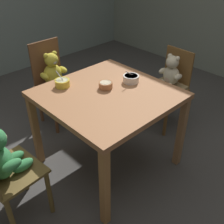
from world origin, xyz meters
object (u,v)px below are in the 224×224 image
at_px(porridge_bowl_terracotta_center, 106,85).
at_px(porridge_bowl_white_far_center, 131,79).
at_px(teddy_chair_far_center, 169,81).
at_px(dining_table, 108,102).
at_px(teddy_chair_near_left, 54,76).
at_px(teddy_chair_near_front, 2,162).
at_px(porridge_bowl_yellow_near_left, 62,83).

relative_size(porridge_bowl_terracotta_center, porridge_bowl_white_far_center, 0.78).
height_order(teddy_chair_far_center, porridge_bowl_white_far_center, porridge_bowl_white_far_center).
xyz_separation_m(dining_table, porridge_bowl_terracotta_center, (-0.07, 0.04, 0.11)).
bearing_deg(teddy_chair_near_left, porridge_bowl_terracotta_center, -1.73).
bearing_deg(teddy_chair_near_front, porridge_bowl_yellow_near_left, 17.18).
relative_size(teddy_chair_far_center, porridge_bowl_yellow_near_left, 6.32).
height_order(dining_table, porridge_bowl_yellow_near_left, porridge_bowl_yellow_near_left).
bearing_deg(dining_table, teddy_chair_near_front, -92.89).
distance_m(dining_table, teddy_chair_near_left, 0.93).
distance_m(teddy_chair_near_left, porridge_bowl_yellow_near_left, 0.68).
relative_size(teddy_chair_near_left, porridge_bowl_yellow_near_left, 6.81).
height_order(teddy_chair_far_center, teddy_chair_near_left, teddy_chair_near_left).
bearing_deg(teddy_chair_far_center, teddy_chair_near_front, 1.37).
relative_size(dining_table, porridge_bowl_white_far_center, 6.77).
height_order(porridge_bowl_terracotta_center, porridge_bowl_white_far_center, porridge_bowl_white_far_center).
height_order(teddy_chair_far_center, teddy_chair_near_front, teddy_chair_far_center).
bearing_deg(porridge_bowl_white_far_center, teddy_chair_far_center, 92.63).
relative_size(teddy_chair_near_front, porridge_bowl_terracotta_center, 7.36).
distance_m(teddy_chair_far_center, porridge_bowl_yellow_near_left, 1.19).
bearing_deg(porridge_bowl_yellow_near_left, porridge_bowl_white_far_center, 54.17).
relative_size(teddy_chair_near_front, porridge_bowl_yellow_near_left, 6.32).
bearing_deg(porridge_bowl_yellow_near_left, dining_table, 30.35).
xyz_separation_m(teddy_chair_far_center, porridge_bowl_terracotta_center, (-0.04, -0.87, 0.25)).
bearing_deg(teddy_chair_far_center, teddy_chair_near_left, -44.74).
bearing_deg(teddy_chair_near_front, porridge_bowl_terracotta_center, -3.76).
bearing_deg(dining_table, porridge_bowl_terracotta_center, 148.29).
bearing_deg(dining_table, porridge_bowl_white_far_center, 89.37).
relative_size(teddy_chair_far_center, teddy_chair_near_left, 0.93).
bearing_deg(teddy_chair_near_left, teddy_chair_near_front, -48.38).
xyz_separation_m(teddy_chair_near_left, porridge_bowl_white_far_center, (0.93, 0.21, 0.23)).
bearing_deg(teddy_chair_near_left, porridge_bowl_yellow_near_left, -24.72).
bearing_deg(porridge_bowl_terracotta_center, teddy_chair_near_front, -88.70).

